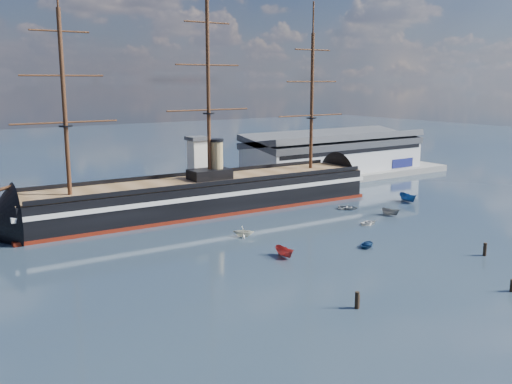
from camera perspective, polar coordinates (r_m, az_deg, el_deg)
ground at (r=125.34m, az=0.26°, el=-3.47°), size 600.00×600.00×0.00m
quay at (r=160.21m, az=-4.12°, el=-0.27°), size 180.00×18.00×2.00m
warehouse at (r=190.31m, az=7.82°, el=3.90°), size 63.00×21.00×11.60m
quay_tower at (r=152.59m, az=-5.87°, el=2.84°), size 5.00×5.00×15.00m
warship at (r=138.79m, az=-5.96°, el=-0.38°), size 113.14×19.25×53.94m
motorboat_a at (r=104.24m, az=2.87°, el=-6.53°), size 5.98×2.47×2.35m
motorboat_b at (r=112.66m, az=11.06°, el=-5.37°), size 2.40×3.03×1.33m
motorboat_c at (r=139.21m, az=13.28°, el=-2.29°), size 5.70×3.23×2.15m
motorboat_d at (r=117.40m, az=-1.26°, el=-4.48°), size 6.58×7.10×2.49m
motorboat_e at (r=129.58m, az=11.25°, el=-3.20°), size 1.18×2.75×1.27m
motorboat_f at (r=155.65m, az=14.93°, el=-0.96°), size 7.50×3.84×2.86m
motorboat_g at (r=143.62m, az=9.18°, el=-1.72°), size 3.16×2.90×1.44m
piling_near_left at (r=83.08m, az=10.05°, el=-11.39°), size 0.64×0.64×3.17m
piling_near_mid at (r=96.11m, az=24.19°, el=-9.08°), size 0.64×0.64×2.64m
piling_near_right at (r=112.93m, az=21.87°, el=-5.94°), size 0.64×0.64×3.16m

